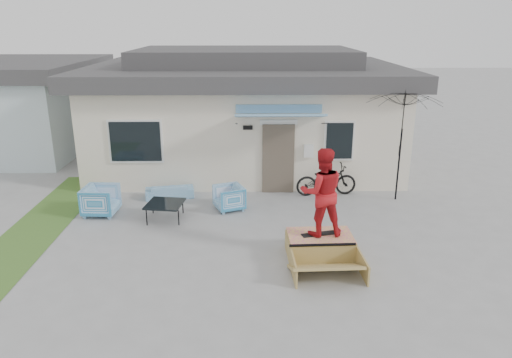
{
  "coord_description": "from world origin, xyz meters",
  "views": [
    {
      "loc": [
        0.14,
        -9.26,
        4.96
      ],
      "look_at": [
        0.3,
        1.8,
        1.3
      ],
      "focal_mm": 33.57,
      "sensor_mm": 36.0,
      "label": 1
    }
  ],
  "objects_px": {
    "armchair_right": "(229,197)",
    "skater": "(322,191)",
    "patio_umbrella": "(401,141)",
    "loveseat": "(170,188)",
    "coffee_table": "(165,211)",
    "skate_ramp": "(320,245)",
    "bicycle": "(326,177)",
    "skateboard": "(320,233)",
    "armchair_left": "(101,199)"
  },
  "relations": [
    {
      "from": "coffee_table",
      "to": "skate_ramp",
      "type": "bearing_deg",
      "value": -28.94
    },
    {
      "from": "armchair_right",
      "to": "patio_umbrella",
      "type": "height_order",
      "value": "patio_umbrella"
    },
    {
      "from": "loveseat",
      "to": "skate_ramp",
      "type": "distance_m",
      "value": 5.41
    },
    {
      "from": "armchair_right",
      "to": "coffee_table",
      "type": "distance_m",
      "value": 1.78
    },
    {
      "from": "armchair_left",
      "to": "skate_ramp",
      "type": "xyz_separation_m",
      "value": [
        5.54,
        -2.43,
        -0.2
      ]
    },
    {
      "from": "skateboard",
      "to": "patio_umbrella",
      "type": "bearing_deg",
      "value": 37.29
    },
    {
      "from": "armchair_right",
      "to": "patio_umbrella",
      "type": "bearing_deg",
      "value": 76.52
    },
    {
      "from": "loveseat",
      "to": "skate_ramp",
      "type": "bearing_deg",
      "value": 125.89
    },
    {
      "from": "bicycle",
      "to": "skate_ramp",
      "type": "bearing_deg",
      "value": 163.33
    },
    {
      "from": "loveseat",
      "to": "armchair_right",
      "type": "distance_m",
      "value": 2.05
    },
    {
      "from": "loveseat",
      "to": "skate_ramp",
      "type": "xyz_separation_m",
      "value": [
        3.91,
        -3.73,
        -0.04
      ]
    },
    {
      "from": "loveseat",
      "to": "coffee_table",
      "type": "bearing_deg",
      "value": 84.43
    },
    {
      "from": "bicycle",
      "to": "skateboard",
      "type": "relative_size",
      "value": 2.16
    },
    {
      "from": "patio_umbrella",
      "to": "skate_ramp",
      "type": "relative_size",
      "value": 1.31
    },
    {
      "from": "armchair_right",
      "to": "skater",
      "type": "xyz_separation_m",
      "value": [
        2.12,
        -2.69,
        1.12
      ]
    },
    {
      "from": "loveseat",
      "to": "skateboard",
      "type": "bearing_deg",
      "value": 126.24
    },
    {
      "from": "loveseat",
      "to": "skater",
      "type": "distance_m",
      "value": 5.51
    },
    {
      "from": "armchair_left",
      "to": "patio_umbrella",
      "type": "bearing_deg",
      "value": -79.56
    },
    {
      "from": "armchair_left",
      "to": "skateboard",
      "type": "bearing_deg",
      "value": -110.01
    },
    {
      "from": "coffee_table",
      "to": "bicycle",
      "type": "distance_m",
      "value": 4.85
    },
    {
      "from": "skate_ramp",
      "to": "skateboard",
      "type": "distance_m",
      "value": 0.27
    },
    {
      "from": "coffee_table",
      "to": "skater",
      "type": "distance_m",
      "value": 4.47
    },
    {
      "from": "armchair_right",
      "to": "patio_umbrella",
      "type": "xyz_separation_m",
      "value": [
        4.84,
        0.73,
        1.37
      ]
    },
    {
      "from": "bicycle",
      "to": "skater",
      "type": "bearing_deg",
      "value": 163.17
    },
    {
      "from": "loveseat",
      "to": "skater",
      "type": "bearing_deg",
      "value": 126.24
    },
    {
      "from": "bicycle",
      "to": "skater",
      "type": "relative_size",
      "value": 0.93
    },
    {
      "from": "armchair_left",
      "to": "armchair_right",
      "type": "distance_m",
      "value": 3.43
    },
    {
      "from": "skater",
      "to": "loveseat",
      "type": "bearing_deg",
      "value": -48.1
    },
    {
      "from": "coffee_table",
      "to": "patio_umbrella",
      "type": "height_order",
      "value": "patio_umbrella"
    },
    {
      "from": "armchair_right",
      "to": "skater",
      "type": "height_order",
      "value": "skater"
    },
    {
      "from": "loveseat",
      "to": "bicycle",
      "type": "bearing_deg",
      "value": 171.1
    },
    {
      "from": "loveseat",
      "to": "armchair_left",
      "type": "relative_size",
      "value": 1.59
    },
    {
      "from": "armchair_left",
      "to": "armchair_right",
      "type": "relative_size",
      "value": 1.16
    },
    {
      "from": "bicycle",
      "to": "skate_ramp",
      "type": "xyz_separation_m",
      "value": [
        -0.73,
        -3.86,
        -0.34
      ]
    },
    {
      "from": "patio_umbrella",
      "to": "skate_ramp",
      "type": "bearing_deg",
      "value": -128.08
    },
    {
      "from": "skater",
      "to": "skate_ramp",
      "type": "bearing_deg",
      "value": 87.47
    },
    {
      "from": "loveseat",
      "to": "armchair_right",
      "type": "xyz_separation_m",
      "value": [
        1.79,
        -0.99,
        0.11
      ]
    },
    {
      "from": "patio_umbrella",
      "to": "skateboard",
      "type": "bearing_deg",
      "value": -128.48
    },
    {
      "from": "bicycle",
      "to": "patio_umbrella",
      "type": "bearing_deg",
      "value": -107.22
    },
    {
      "from": "loveseat",
      "to": "bicycle",
      "type": "xyz_separation_m",
      "value": [
        4.64,
        0.13,
        0.31
      ]
    },
    {
      "from": "bicycle",
      "to": "armchair_right",
      "type": "bearing_deg",
      "value": 105.46
    },
    {
      "from": "skate_ramp",
      "to": "skateboard",
      "type": "height_order",
      "value": "skateboard"
    },
    {
      "from": "armchair_right",
      "to": "bicycle",
      "type": "relative_size",
      "value": 0.42
    },
    {
      "from": "loveseat",
      "to": "armchair_left",
      "type": "xyz_separation_m",
      "value": [
        -1.62,
        -1.3,
        0.17
      ]
    },
    {
      "from": "armchair_left",
      "to": "skater",
      "type": "bearing_deg",
      "value": -110.01
    },
    {
      "from": "coffee_table",
      "to": "skater",
      "type": "xyz_separation_m",
      "value": [
        3.77,
        -2.04,
        1.28
      ]
    },
    {
      "from": "patio_umbrella",
      "to": "armchair_right",
      "type": "bearing_deg",
      "value": -171.44
    },
    {
      "from": "bicycle",
      "to": "skater",
      "type": "xyz_separation_m",
      "value": [
        -0.73,
        -3.81,
        0.92
      ]
    },
    {
      "from": "coffee_table",
      "to": "patio_umbrella",
      "type": "bearing_deg",
      "value": 12.0
    },
    {
      "from": "coffee_table",
      "to": "skater",
      "type": "relative_size",
      "value": 0.46
    }
  ]
}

